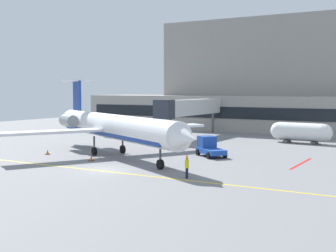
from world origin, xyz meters
TOP-DOWN VIEW (x-y plane):
  - ground at (0.00, 0.00)m, footprint 120.00×120.00m
  - terminal_building at (1.53, 47.37)m, footprint 75.68×13.36m
  - jet_bridge_east at (-7.09, 29.91)m, footprint 2.40×18.72m
  - regional_jet at (-5.32, 7.91)m, footprint 29.29×22.30m
  - baggage_tug at (-17.53, 24.54)m, footprint 4.14×3.46m
  - pushback_tractor at (4.32, 12.65)m, footprint 4.29×4.02m
  - fuel_tank at (9.77, 30.13)m, footprint 8.51×3.10m
  - marshaller at (8.15, 0.13)m, footprint 0.34×0.83m
  - safety_cone_alpha at (-11.92, 4.80)m, footprint 0.47×0.47m
  - safety_cone_bravo at (-4.62, 3.54)m, footprint 0.47×0.47m

SIDE VIEW (x-z plane):
  - ground at x=0.00m, z-range -0.10..0.00m
  - safety_cone_alpha at x=-11.92m, z-range -0.03..0.52m
  - safety_cone_bravo at x=-4.62m, z-range -0.03..0.52m
  - baggage_tug at x=-17.53m, z-range -0.08..1.91m
  - pushback_tractor at x=4.32m, z-range -0.09..2.04m
  - marshaller at x=8.15m, z-range 0.02..1.96m
  - fuel_tank at x=9.77m, z-range 0.16..2.92m
  - regional_jet at x=-5.32m, z-range -1.04..7.43m
  - jet_bridge_east at x=-7.09m, z-range 1.55..7.40m
  - terminal_building at x=1.53m, z-range -2.39..17.50m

